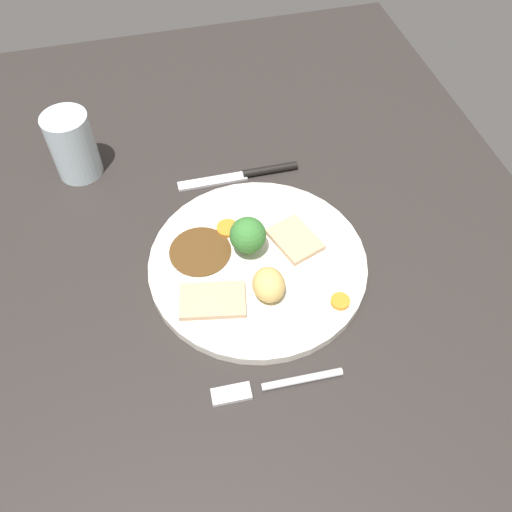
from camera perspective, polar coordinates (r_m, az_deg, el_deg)
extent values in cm
cube|color=#2B2623|center=(73.31, 0.03, -1.48)|extent=(120.00, 84.00, 3.60)
cylinder|color=silver|center=(70.81, 0.00, -0.83)|extent=(28.77, 28.77, 1.40)
cylinder|color=#563819|center=(71.37, -5.96, 0.49)|extent=(8.24, 8.24, 0.30)
cube|color=tan|center=(72.13, 4.16, 1.78)|extent=(8.17, 7.13, 0.80)
cube|color=tan|center=(66.49, -4.65, -4.73)|extent=(6.52, 8.96, 0.80)
ellipsoid|color=#D8B260|center=(65.68, 1.56, -3.03)|extent=(4.80, 4.21, 4.00)
cylinder|color=orange|center=(73.43, -3.06, 2.97)|extent=(3.00, 3.00, 0.58)
cylinder|color=orange|center=(67.13, 8.96, -4.79)|extent=(2.40, 2.40, 0.60)
cylinder|color=#8CB766|center=(70.50, -0.86, 0.93)|extent=(1.32, 1.32, 1.74)
sphere|color=#387A33|center=(68.52, -0.88, 2.24)|extent=(4.76, 4.76, 4.76)
cylinder|color=silver|center=(63.03, 4.94, -12.95)|extent=(1.28, 9.53, 0.90)
cube|color=silver|center=(62.32, -2.64, -14.47)|extent=(2.18, 4.58, 0.60)
cylinder|color=black|center=(82.84, 1.53, 9.20)|extent=(1.32, 8.52, 1.20)
cube|color=silver|center=(81.85, -4.65, 7.95)|extent=(1.85, 10.52, 0.40)
cylinder|color=silver|center=(84.38, -18.94, 11.08)|extent=(6.67, 6.67, 10.24)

